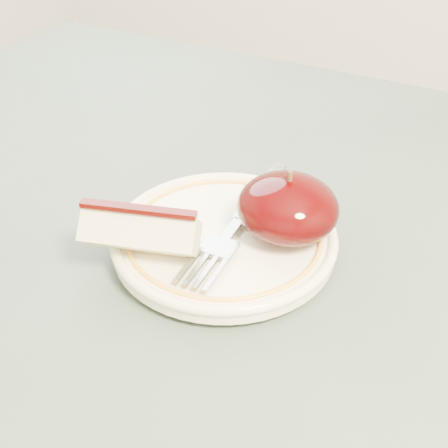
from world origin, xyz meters
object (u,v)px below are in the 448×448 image
at_px(apple_half, 288,208).
at_px(fork, 238,222).
at_px(table, 165,346).
at_px(plate, 224,238).

distance_m(apple_half, fork, 0.04).
distance_m(table, plate, 0.12).
bearing_deg(apple_half, plate, -151.97).
relative_size(table, fork, 4.80).
relative_size(plate, fork, 0.99).
distance_m(plate, apple_half, 0.06).
relative_size(plate, apple_half, 2.26).
bearing_deg(table, fork, 55.89).
height_order(apple_half, fork, apple_half).
height_order(plate, apple_half, apple_half).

